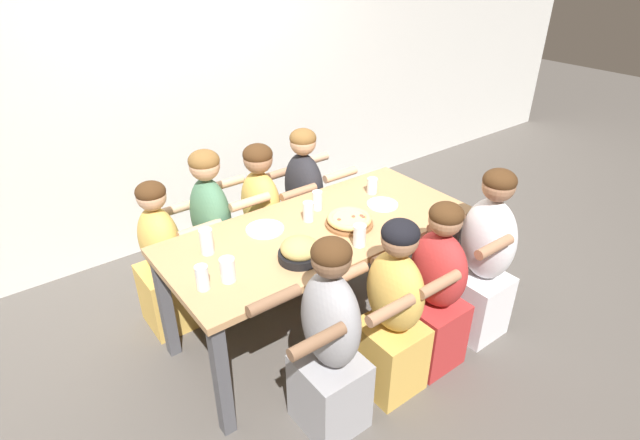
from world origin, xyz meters
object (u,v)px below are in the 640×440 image
Objects in this scene: drinking_glass_g at (359,236)px; diner_near_center at (392,317)px; diner_near_right at (483,263)px; drinking_glass_a at (228,271)px; diner_far_left at (164,264)px; drinking_glass_f at (317,202)px; empty_plate_a at (265,229)px; drinking_glass_c at (207,241)px; drinking_glass_e at (202,279)px; drinking_glass_d at (308,213)px; diner_far_midright at (305,208)px; drinking_glass_b at (372,187)px; diner_far_center at (263,223)px; diner_near_midright at (435,295)px; diner_near_midleft at (330,348)px; pizza_board_main at (349,220)px; skillet_bowl at (300,251)px; empty_plate_b at (382,204)px; diner_far_midleft at (214,238)px.

drinking_glass_g is 0.48m from diner_near_center.
drinking_glass_a is at bearing 71.65° from diner_near_right.
diner_far_left is at bearing 50.68° from diner_near_right.
diner_near_right reaches higher than drinking_glass_f.
drinking_glass_a is at bearing 168.78° from drinking_glass_g.
diner_near_center is (0.29, -0.81, -0.28)m from empty_plate_a.
drinking_glass_c reaches higher than drinking_glass_e.
diner_far_left reaches higher than drinking_glass_f.
drinking_glass_e is at bearing -163.67° from drinking_glass_d.
diner_far_midright reaches higher than diner_near_center.
diner_far_midright is at bearing 114.81° from drinking_glass_b.
diner_near_midright is (0.38, -1.28, -0.02)m from diner_far_center.
drinking_glass_f is 0.11× the size of diner_near_midleft.
diner_far_center reaches higher than pizza_board_main.
diner_near_midright is at bearing 41.19° from diner_far_left.
skillet_bowl is 0.30× the size of diner_far_center.
empty_plate_a is 0.21× the size of diner_near_center.
diner_near_right is (0.46, -1.28, 0.01)m from diner_far_midright.
pizza_board_main is 2.32× the size of drinking_glass_f.
diner_far_midright is at bearing -14.41° from diner_near_center.
diner_far_left is at bearing 141.98° from pizza_board_main.
empty_plate_b is at bearing -38.22° from diner_near_center.
diner_near_midright is 0.78m from diner_near_midleft.
empty_plate_b is 1.14m from diner_near_midleft.
drinking_glass_c is (-0.38, -0.02, 0.07)m from empty_plate_a.
diner_near_midleft reaches higher than drinking_glass_g.
diner_far_midright is (0.35, 0.53, -0.31)m from drinking_glass_d.
drinking_glass_d is 0.11× the size of diner_near_midright.
skillet_bowl is 0.58m from drinking_glass_f.
diner_near_midright is at bearing -90.00° from diner_near_midleft.
diner_near_midleft is at bearing -146.05° from empty_plate_b.
empty_plate_b is 1.86× the size of drinking_glass_b.
empty_plate_b is 1.18m from drinking_glass_c.
empty_plate_a is 0.63m from drinking_glass_e.
drinking_glass_b is at bearing 63.53° from diner_far_midleft.
pizza_board_main is at bearing -13.96° from diner_far_midright.
diner_far_center is at bearing 72.70° from skillet_bowl.
empty_plate_b is at bearing 54.07° from diner_far_midleft.
drinking_glass_a is at bearing -19.71° from diner_far_midleft.
diner_far_center is 0.96× the size of diner_far_midleft.
diner_near_center is at bearing -97.95° from drinking_glass_f.
empty_plate_a is 1.82× the size of drinking_glass_f.
diner_near_midleft reaches higher than drinking_glass_a.
diner_near_midleft is at bearing -106.59° from skillet_bowl.
diner_far_midleft is (-0.98, 0.49, -0.29)m from drinking_glass_b.
drinking_glass_b is at bearing 13.46° from drinking_glass_a.
drinking_glass_f reaches higher than pizza_board_main.
pizza_board_main is at bearing 15.35° from skillet_bowl.
diner_far_center is 0.96× the size of diner_near_right.
drinking_glass_g reaches higher than empty_plate_a.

